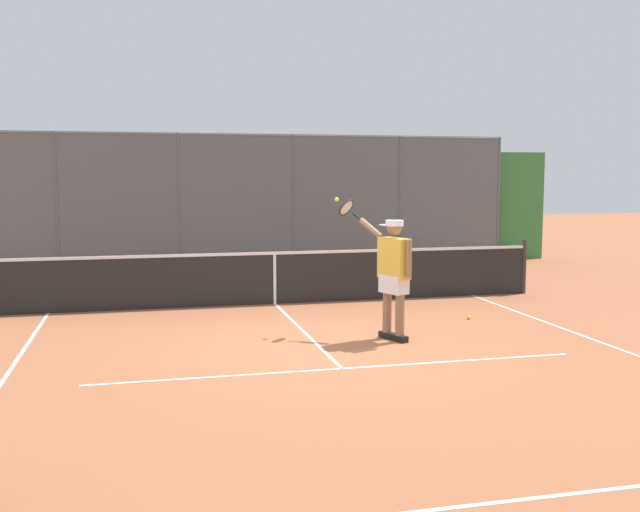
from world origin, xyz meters
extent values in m
plane|color=#A8603D|center=(0.00, 0.00, 0.00)|extent=(60.00, 60.00, 0.00)
cube|color=white|center=(0.00, 4.81, 0.00)|extent=(7.85, 0.05, 0.01)
cube|color=white|center=(0.00, 1.02, 0.00)|extent=(6.13, 0.05, 0.01)
cube|color=white|center=(-3.93, 0.60, 0.00)|extent=(0.05, 8.42, 0.01)
cube|color=white|center=(3.93, 0.60, 0.00)|extent=(0.05, 8.42, 0.01)
cube|color=white|center=(0.00, -1.30, 0.00)|extent=(0.05, 4.63, 0.01)
cylinder|color=#565B60|center=(-7.14, -8.81, 1.69)|extent=(0.07, 0.07, 3.37)
cylinder|color=#565B60|center=(-4.28, -8.81, 1.69)|extent=(0.07, 0.07, 3.37)
cylinder|color=#565B60|center=(-1.43, -8.81, 1.69)|extent=(0.07, 0.07, 3.37)
cylinder|color=#565B60|center=(1.43, -8.81, 1.69)|extent=(0.07, 0.07, 3.37)
cylinder|color=#565B60|center=(4.28, -8.81, 1.69)|extent=(0.07, 0.07, 3.37)
cylinder|color=#565B60|center=(0.00, -8.81, 3.33)|extent=(14.27, 0.05, 0.05)
cube|color=#565B60|center=(0.00, -8.81, 1.69)|extent=(14.27, 0.02, 3.37)
cube|color=#387A3D|center=(0.00, -9.46, 1.49)|extent=(17.27, 0.90, 2.97)
cube|color=silver|center=(0.00, -8.63, 0.07)|extent=(15.27, 0.18, 0.15)
cylinder|color=#2D2D2D|center=(-5.03, -3.61, 0.54)|extent=(0.09, 0.09, 1.07)
cube|color=black|center=(0.00, -3.61, 0.46)|extent=(9.99, 0.02, 0.91)
cube|color=white|center=(0.00, -3.61, 0.94)|extent=(9.99, 0.04, 0.05)
cube|color=white|center=(0.00, -3.61, 0.46)|extent=(0.05, 0.04, 0.91)
cube|color=black|center=(-1.18, -0.19, 0.04)|extent=(0.20, 0.28, 0.09)
cylinder|color=#8C664C|center=(-1.18, -0.19, 0.49)|extent=(0.13, 0.13, 0.80)
cube|color=black|center=(-1.08, -0.44, 0.04)|extent=(0.20, 0.28, 0.09)
cylinder|color=#8C664C|center=(-1.08, -0.44, 0.49)|extent=(0.13, 0.13, 0.80)
cube|color=white|center=(-1.13, -0.32, 0.81)|extent=(0.36, 0.47, 0.26)
cube|color=gold|center=(-1.13, -0.32, 1.18)|extent=(0.38, 0.54, 0.58)
cylinder|color=#8C664C|center=(-1.24, -0.04, 1.20)|extent=(0.08, 0.08, 0.53)
cylinder|color=#8C664C|center=(-0.91, -0.73, 1.58)|extent=(0.31, 0.36, 0.30)
sphere|color=#8C664C|center=(-1.13, -0.32, 1.62)|extent=(0.22, 0.22, 0.22)
cylinder|color=white|center=(-1.13, -0.32, 1.68)|extent=(0.33, 0.33, 0.08)
cube|color=white|center=(-1.09, -0.43, 1.64)|extent=(0.25, 0.26, 0.02)
cylinder|color=black|center=(-0.76, -0.92, 1.74)|extent=(0.13, 0.15, 0.13)
torus|color=black|center=(-0.64, -1.06, 1.87)|extent=(0.34, 0.33, 0.26)
cylinder|color=silver|center=(-0.64, -1.06, 1.87)|extent=(0.28, 0.27, 0.21)
sphere|color=#C1D138|center=(-0.52, -1.20, 1.99)|extent=(0.07, 0.07, 0.07)
sphere|color=#D6E042|center=(-2.83, -1.44, 0.03)|extent=(0.07, 0.07, 0.07)
camera|label=1|loc=(2.32, 9.38, 2.35)|focal=40.91mm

